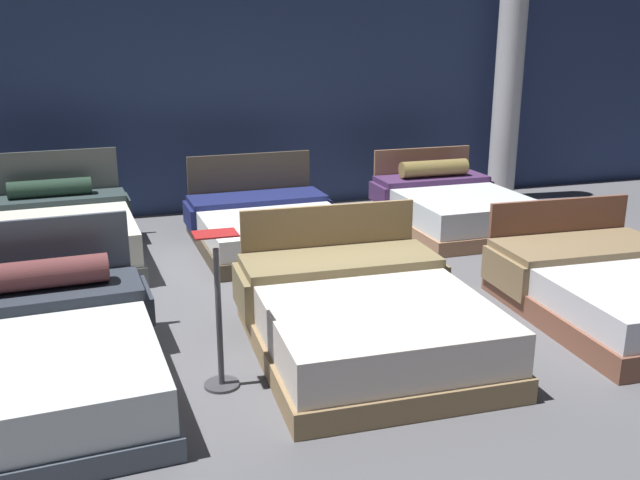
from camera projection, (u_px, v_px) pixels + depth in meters
ground_plane at (310, 288)px, 6.58m from camera, size 18.00×18.00×0.02m
showroom_back_wall at (235, 78)px, 9.08m from camera, size 18.00×0.06×3.50m
bed_0 at (41, 358)px, 4.58m from camera, size 1.64×2.15×0.97m
bed_1 at (364, 318)px, 5.22m from camera, size 1.73×2.09×0.91m
bed_2 at (617, 291)px, 5.84m from camera, size 1.65×2.05×0.82m
bed_3 at (55, 238)px, 7.17m from camera, size 1.73×2.09×1.04m
bed_4 at (270, 227)px, 7.84m from camera, size 1.70×2.00×0.90m
bed_5 at (453, 208)px, 8.52m from camera, size 1.54×1.98×0.86m
price_sign at (219, 329)px, 4.62m from camera, size 0.28×0.24×1.08m
support_pillar at (509, 75)px, 9.66m from camera, size 0.38×0.38×3.50m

